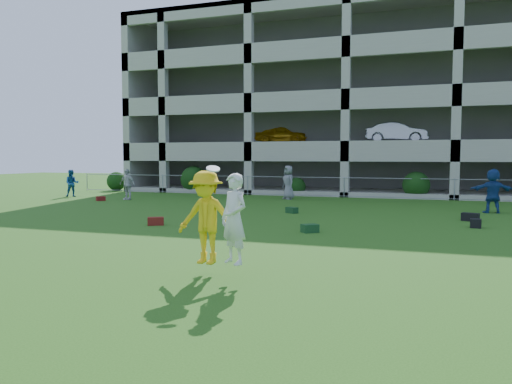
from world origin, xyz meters
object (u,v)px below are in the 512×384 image
at_px(crate_d, 476,223).
at_px(bystander_a, 72,183).
at_px(bystander_b, 127,184).
at_px(bystander_d, 493,191).
at_px(frisbee_contest, 212,218).
at_px(bystander_c, 288,182).
at_px(parking_garage, 364,108).

bearing_deg(crate_d, bystander_a, 163.91).
bearing_deg(bystander_b, bystander_d, 4.76).
distance_m(bystander_b, frisbee_contest, 18.76).
xyz_separation_m(bystander_b, frisbee_contest, (11.68, -14.68, 0.32)).
xyz_separation_m(crate_d, frisbee_contest, (-5.61, -9.11, 1.03)).
height_order(bystander_b, bystander_c, bystander_c).
relative_size(bystander_d, frisbee_contest, 0.94).
bearing_deg(parking_garage, frisbee_contest, -88.87).
bearing_deg(bystander_a, parking_garage, 5.28).
xyz_separation_m(bystander_a, bystander_c, (12.59, 2.53, 0.14)).
height_order(frisbee_contest, parking_garage, parking_garage).
height_order(bystander_a, parking_garage, parking_garage).
height_order(bystander_c, bystander_d, bystander_c).
bearing_deg(crate_d, bystander_b, 162.11).
height_order(bystander_b, crate_d, bystander_b).
distance_m(bystander_a, crate_d, 22.39).
xyz_separation_m(bystander_c, parking_garage, (2.74, 11.00, 5.07)).
distance_m(crate_d, frisbee_contest, 10.74).
distance_m(bystander_a, bystander_c, 12.84).
xyz_separation_m(bystander_a, bystander_b, (4.22, -0.62, 0.05)).
height_order(bystander_b, frisbee_contest, frisbee_contest).
xyz_separation_m(bystander_c, frisbee_contest, (3.31, -17.84, 0.24)).
xyz_separation_m(bystander_a, frisbee_contest, (15.90, -15.31, 0.37)).
bearing_deg(frisbee_contest, parking_garage, 91.13).
relative_size(bystander_b, bystander_d, 0.91).
distance_m(bystander_d, crate_d, 5.21).
bearing_deg(bystander_c, frisbee_contest, -34.56).
height_order(bystander_a, bystander_c, bystander_c).
height_order(bystander_b, bystander_d, bystander_d).
relative_size(bystander_a, frisbee_contest, 0.80).
bearing_deg(bystander_a, bystander_c, -24.79).
height_order(bystander_d, parking_garage, parking_garage).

